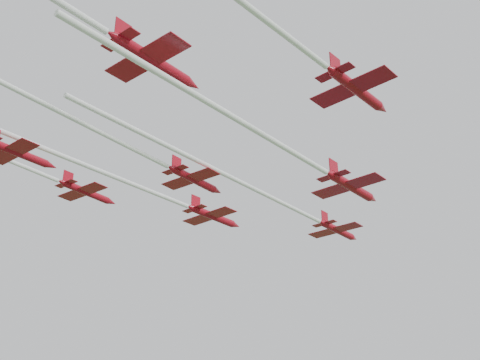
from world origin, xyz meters
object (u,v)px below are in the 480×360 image
at_px(jet_lead, 285,204).
at_px(jet_row2_left, 156,194).
at_px(jet_row3_left, 7,160).
at_px(jet_row2_right, 303,158).
at_px(jet_row3_mid, 117,141).
at_px(jet_row3_right, 283,33).

distance_m(jet_lead, jet_row2_left, 18.65).
height_order(jet_row2_left, jet_row3_left, jet_row2_left).
xyz_separation_m(jet_lead, jet_row2_right, (7.93, -14.64, -0.98)).
relative_size(jet_row2_left, jet_row3_left, 0.99).
bearing_deg(jet_row2_right, jet_row3_mid, -126.85).
height_order(jet_row3_mid, jet_row3_right, jet_row3_right).
xyz_separation_m(jet_lead, jet_row3_left, (-27.42, -26.55, 0.97)).
height_order(jet_lead, jet_row3_right, jet_row3_right).
relative_size(jet_lead, jet_row3_right, 1.10).
bearing_deg(jet_row3_mid, jet_row2_right, 49.73).
bearing_deg(jet_lead, jet_row3_mid, -93.52).
distance_m(jet_row3_left, jet_row3_right, 41.55).
distance_m(jet_lead, jet_row3_mid, 29.41).
height_order(jet_row2_left, jet_row3_right, jet_row3_right).
distance_m(jet_lead, jet_row3_right, 37.06).
distance_m(jet_row2_left, jet_row3_left, 20.75).
xyz_separation_m(jet_row2_left, jet_row3_mid, (6.94, -18.82, -2.29)).
xyz_separation_m(jet_row3_left, jet_row3_mid, (18.10, -1.33, -2.14)).
xyz_separation_m(jet_row2_left, jet_row3_left, (-11.16, -17.49, -0.15)).
distance_m(jet_row2_right, jet_row3_right, 20.75).
relative_size(jet_row3_mid, jet_row3_right, 1.01).
relative_size(jet_row2_left, jet_row3_right, 1.00).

